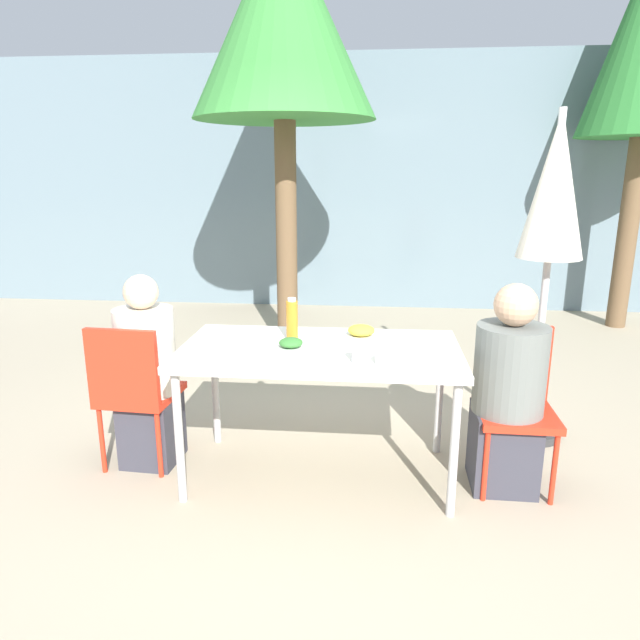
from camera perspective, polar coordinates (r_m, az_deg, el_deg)
The scene contains 14 objects.
ground_plane at distance 3.35m, azimuth 0.00°, elevation -15.12°, with size 24.00×24.00×0.00m, color tan.
building_facade at distance 7.17m, azimuth 3.39°, elevation 13.35°, with size 10.00×0.20×3.00m.
dining_table at distance 3.06m, azimuth 0.00°, elevation -3.79°, with size 1.49×0.79×0.75m.
chair_left at distance 3.37m, azimuth -18.17°, elevation -6.32°, with size 0.42×0.42×0.85m.
person_left at distance 3.41m, azimuth -16.85°, elevation -5.49°, with size 0.33×0.33×1.12m.
chair_right at distance 3.27m, azimuth 18.82°, elevation -7.05°, with size 0.41×0.41×0.85m.
person_right at distance 3.18m, azimuth 18.27°, elevation -7.19°, with size 0.37×0.37×1.12m.
closed_umbrella at distance 3.66m, azimuth 22.34°, elevation 10.96°, with size 0.38×0.38×2.01m.
plate_0 at distance 3.00m, azimuth -2.93°, elevation -2.55°, with size 0.23×0.23×0.06m.
plate_1 at distance 3.21m, azimuth 4.15°, elevation -1.30°, with size 0.27×0.27×0.07m.
bottle at distance 3.14m, azimuth -2.81°, elevation 0.00°, with size 0.07×0.07×0.24m.
drinking_cup at distance 2.80m, azimuth 3.94°, elevation -3.32°, with size 0.07×0.07×0.10m.
salad_bowl at distance 2.79m, azimuth 7.56°, elevation -3.89°, with size 0.20×0.20×0.06m.
tree_behind_left at distance 5.58m, azimuth -3.69°, elevation 27.62°, with size 1.65×1.65×3.79m.
Camera 1 is at (0.28, -2.89, 1.66)m, focal length 32.00 mm.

